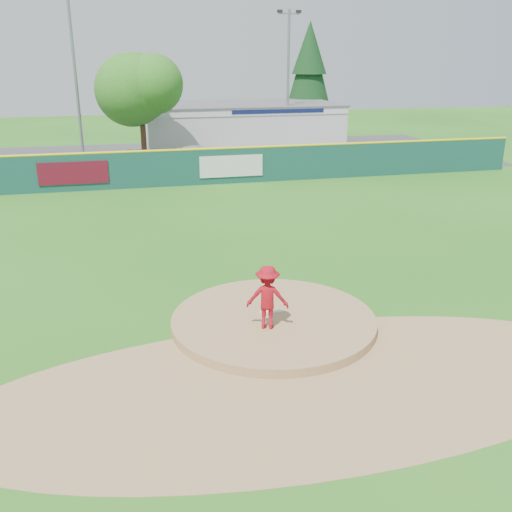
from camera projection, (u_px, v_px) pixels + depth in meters
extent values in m
plane|color=#286B19|center=(273.00, 325.00, 15.41)|extent=(120.00, 120.00, 0.00)
cylinder|color=#9E774C|center=(273.00, 325.00, 15.41)|extent=(5.50, 5.50, 0.50)
cube|color=white|center=(271.00, 311.00, 15.60)|extent=(0.60, 0.15, 0.04)
cylinder|color=#9E774C|center=(309.00, 384.00, 12.66)|extent=(15.40, 15.40, 0.01)
cube|color=#38383A|center=(172.00, 159.00, 40.15)|extent=(44.00, 16.00, 0.02)
imported|color=#A10D19|center=(268.00, 297.00, 14.48)|extent=(1.22, 0.93, 1.68)
imported|color=silver|center=(201.00, 157.00, 36.62)|extent=(5.54, 3.76, 1.41)
cube|color=silver|center=(240.00, 125.00, 45.53)|extent=(15.00, 8.00, 3.20)
cube|color=white|center=(252.00, 112.00, 41.38)|extent=(15.00, 0.06, 0.55)
cube|color=#0F194C|center=(279.00, 111.00, 41.79)|extent=(7.00, 0.03, 0.28)
cube|color=#59595B|center=(240.00, 104.00, 44.98)|extent=(15.20, 8.20, 0.12)
cube|color=maroon|center=(73.00, 173.00, 30.14)|extent=(3.60, 0.04, 1.20)
cube|color=white|center=(231.00, 166.00, 32.04)|extent=(3.60, 0.04, 1.20)
cube|color=#14423C|center=(188.00, 168.00, 31.57)|extent=(40.00, 0.10, 2.00)
cylinder|color=yellow|center=(187.00, 150.00, 31.24)|extent=(40.00, 0.14, 0.14)
cylinder|color=#382314|center=(144.00, 145.00, 37.44)|extent=(0.36, 0.36, 2.60)
sphere|color=#387F23|center=(141.00, 94.00, 36.35)|extent=(5.60, 5.60, 5.60)
cylinder|color=#382314|center=(307.00, 127.00, 51.02)|extent=(0.40, 0.40, 1.60)
cone|color=#113A16|center=(309.00, 72.00, 49.44)|extent=(4.40, 4.40, 7.90)
cylinder|color=gray|center=(76.00, 78.00, 36.98)|extent=(0.20, 0.20, 11.00)
cylinder|color=gray|center=(288.00, 82.00, 42.32)|extent=(0.20, 0.20, 10.00)
cube|color=gray|center=(289.00, 14.00, 40.75)|extent=(1.60, 0.10, 0.10)
cube|color=black|center=(280.00, 11.00, 40.55)|extent=(0.35, 0.25, 0.20)
cube|color=black|center=(299.00, 11.00, 40.86)|extent=(0.35, 0.25, 0.20)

